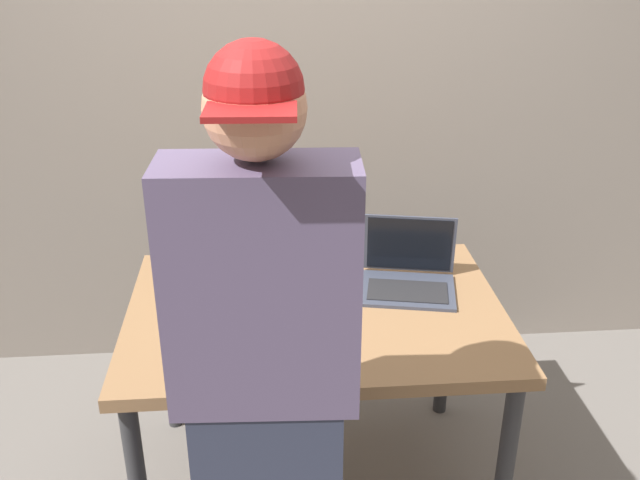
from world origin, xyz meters
The scene contains 6 objects.
desk centered at (0.00, 0.00, 0.69)m, with size 1.26×0.89×0.77m.
laptop centered at (0.34, 0.13, 0.82)m, with size 0.37×0.33×0.23m.
beer_bottle_brown centered at (-0.37, 0.35, 0.88)m, with size 0.07×0.07×0.31m.
beer_bottle_green centered at (-0.36, 0.21, 0.89)m, with size 0.07×0.07×0.31m.
person_figure centered at (-0.17, -0.65, 0.91)m, with size 0.45×0.29×1.76m.
back_wall centered at (0.00, 1.00, 1.30)m, with size 6.00×0.10×2.60m, color gray.
Camera 1 is at (-0.15, -2.05, 1.98)m, focal length 39.88 mm.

